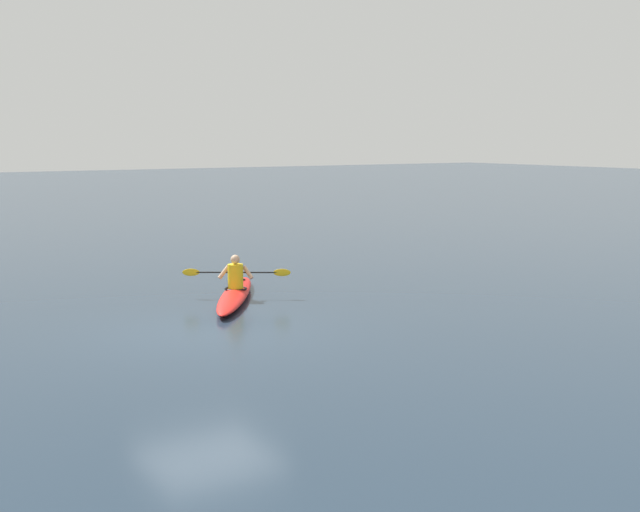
# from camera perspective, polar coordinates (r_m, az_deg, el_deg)

# --- Properties ---
(ground_plane) EXTENTS (160.00, 160.00, 0.00)m
(ground_plane) POSITION_cam_1_polar(r_m,az_deg,el_deg) (16.30, -7.57, -5.16)
(ground_plane) COLOR #1E2D3D
(kayak) EXTENTS (3.04, 4.17, 0.26)m
(kayak) POSITION_cam_1_polar(r_m,az_deg,el_deg) (19.49, -5.67, -2.58)
(kayak) COLOR red
(kayak) RESTS_ON ground
(kayaker) EXTENTS (2.10, 1.42, 0.77)m
(kayaker) POSITION_cam_1_polar(r_m,az_deg,el_deg) (19.56, -5.64, -1.20)
(kayaker) COLOR yellow
(kayaker) RESTS_ON kayak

